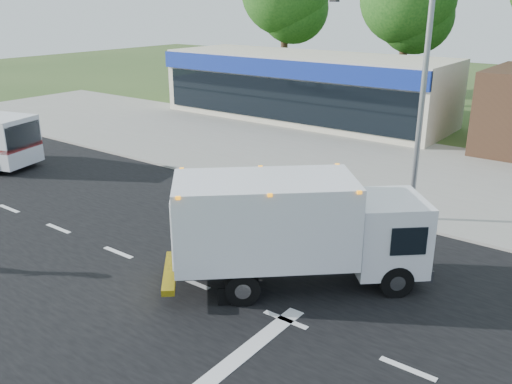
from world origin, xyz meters
TOP-DOWN VIEW (x-y plane):
  - ground at (0.00, 0.00)m, footprint 120.00×120.00m
  - road_asphalt at (0.00, 0.00)m, footprint 60.00×14.00m
  - sidewalk at (0.00, 8.20)m, footprint 60.00×2.40m
  - parking_apron at (0.00, 14.00)m, footprint 60.00×9.00m
  - lane_markings at (1.35, -1.35)m, footprint 55.20×7.00m
  - ems_box_truck at (2.16, 1.54)m, footprint 6.35×6.00m
  - retail_strip_mall at (-9.00, 19.93)m, footprint 18.00×6.20m
  - traffic_signal_pole at (2.35, 7.60)m, footprint 3.51×0.25m

SIDE VIEW (x-z plane):
  - ground at x=0.00m, z-range 0.00..0.00m
  - road_asphalt at x=0.00m, z-range -0.01..0.01m
  - parking_apron at x=0.00m, z-range 0.00..0.02m
  - lane_markings at x=1.35m, z-range 0.01..0.02m
  - sidewalk at x=0.00m, z-range 0.00..0.12m
  - ems_box_truck at x=2.16m, z-range 0.23..3.19m
  - retail_strip_mall at x=-9.00m, z-range 0.01..4.01m
  - traffic_signal_pole at x=2.35m, z-range 0.92..8.92m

